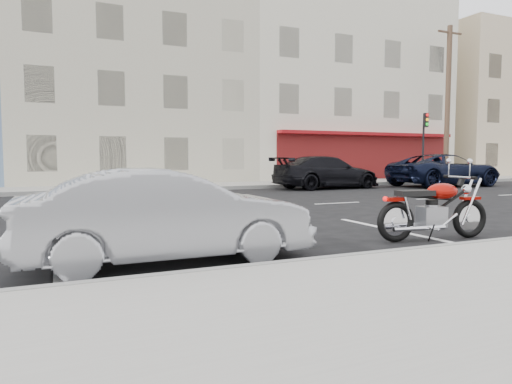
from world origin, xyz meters
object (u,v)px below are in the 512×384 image
fire_hydrant (401,173)px  car_far (327,172)px  utility_pole (448,102)px  suv_far (444,170)px  sedan_silver (167,216)px  motorcycle (471,210)px  traffic_light (424,138)px

fire_hydrant → car_far: (-6.67, -2.65, 0.21)m
utility_pole → suv_far: size_ratio=1.57×
utility_pole → sedan_silver: 25.10m
motorcycle → suv_far: (10.83, 10.97, 0.30)m
sedan_silver → suv_far: size_ratio=0.67×
sedan_silver → fire_hydrant: bearing=-48.8°
suv_far → utility_pole: bearing=-47.1°
utility_pole → car_far: size_ratio=1.77×
fire_hydrant → suv_far: bearing=-97.7°
traffic_light → car_far: bearing=-163.1°
utility_pole → suv_far: bearing=-137.0°
utility_pole → sedan_silver: size_ratio=2.34×
suv_far → traffic_light: bearing=-30.1°
utility_pole → sedan_silver: (-20.14, -14.42, -4.11)m
fire_hydrant → motorcycle: size_ratio=0.33×
motorcycle → suv_far: bearing=52.9°
traffic_light → fire_hydrant: size_ratio=5.28×
utility_pole → suv_far: 6.74m
sedan_silver → suv_far: 19.36m
traffic_light → motorcycle: 19.41m
traffic_light → utility_pole: bearing=7.6°
utility_pole → car_far: bearing=-164.8°
utility_pole → fire_hydrant: 5.48m
utility_pole → fire_hydrant: bearing=-178.4°
utility_pole → fire_hydrant: (-3.50, -0.10, -4.21)m
motorcycle → car_far: car_far is taller
utility_pole → fire_hydrant: utility_pole is taller
traffic_light → sedan_silver: (-18.14, -14.15, -1.92)m
sedan_silver → car_far: bearing=-40.0°
car_far → suv_far: bearing=-101.7°
fire_hydrant → traffic_light: bearing=-6.4°
motorcycle → suv_far: suv_far is taller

